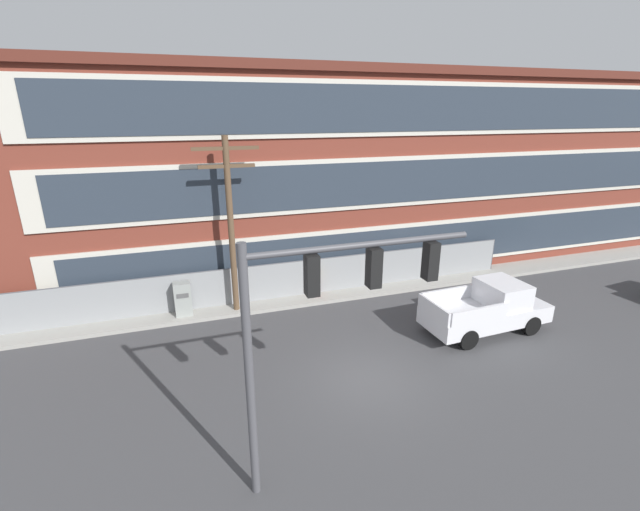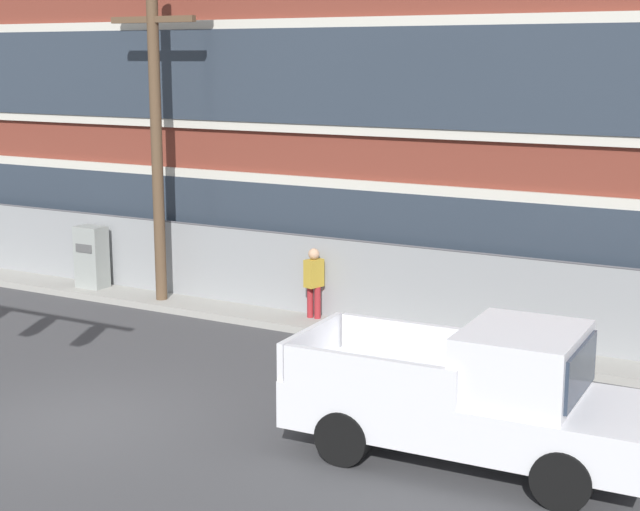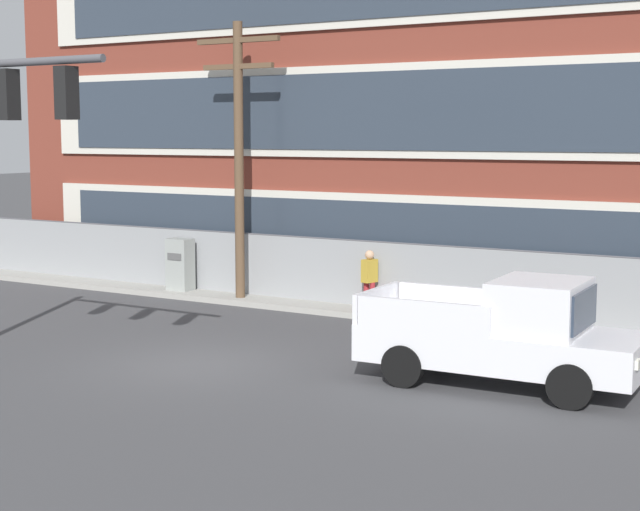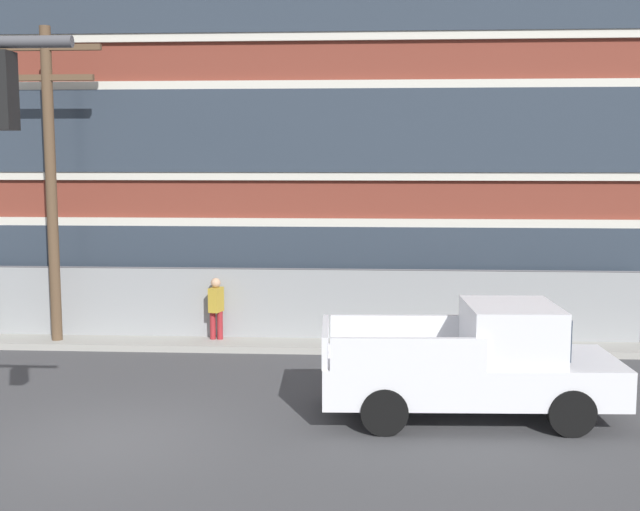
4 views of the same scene
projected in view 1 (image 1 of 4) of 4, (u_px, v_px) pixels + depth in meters
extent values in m
plane|color=#424244|center=(368.00, 379.00, 14.51)|extent=(160.00, 160.00, 0.00)
cube|color=#9E9B93|center=(309.00, 297.00, 20.61)|extent=(80.00, 1.67, 0.16)
cube|color=brown|center=(394.00, 171.00, 25.97)|extent=(40.02, 9.20, 10.23)
cube|color=beige|center=(431.00, 243.00, 22.84)|extent=(36.82, 0.10, 2.45)
cube|color=#2D3844|center=(432.00, 244.00, 22.78)|extent=(35.22, 0.06, 2.05)
cube|color=beige|center=(437.00, 179.00, 21.73)|extent=(36.82, 0.10, 2.45)
cube|color=#2D3844|center=(438.00, 180.00, 21.68)|extent=(35.22, 0.06, 2.05)
cube|color=beige|center=(443.00, 109.00, 20.62)|extent=(36.82, 0.10, 2.45)
cube|color=#2D3844|center=(444.00, 109.00, 20.57)|extent=(35.22, 0.06, 2.05)
cube|color=#57261C|center=(399.00, 76.00, 24.24)|extent=(40.52, 9.70, 0.40)
cube|color=gray|center=(236.00, 288.00, 19.54)|extent=(28.36, 0.04, 1.88)
cylinder|color=#4C4C51|center=(492.00, 256.00, 23.77)|extent=(0.06, 0.06, 1.88)
cylinder|color=#4C4C51|center=(234.00, 268.00, 19.24)|extent=(28.36, 0.05, 0.05)
cylinder|color=#4C4C51|center=(250.00, 380.00, 9.26)|extent=(0.20, 0.20, 6.23)
cylinder|color=#4C4C51|center=(363.00, 245.00, 9.11)|extent=(5.14, 0.14, 0.14)
cube|color=black|center=(312.00, 275.00, 8.95)|extent=(0.28, 0.32, 0.90)
cylinder|color=#4B0807|center=(309.00, 260.00, 9.02)|extent=(0.04, 0.18, 0.18)
cylinder|color=#503E08|center=(309.00, 272.00, 9.11)|extent=(0.04, 0.18, 0.18)
cylinder|color=green|center=(309.00, 284.00, 9.20)|extent=(0.04, 0.18, 0.18)
cube|color=black|center=(374.00, 268.00, 9.37)|extent=(0.28, 0.32, 0.90)
cylinder|color=#4B0807|center=(371.00, 253.00, 9.45)|extent=(0.04, 0.18, 0.18)
cylinder|color=gold|center=(370.00, 265.00, 9.54)|extent=(0.04, 0.18, 0.18)
cylinder|color=#0A4011|center=(370.00, 277.00, 9.63)|extent=(0.04, 0.18, 0.18)
cube|color=black|center=(431.00, 261.00, 9.80)|extent=(0.28, 0.32, 0.90)
cylinder|color=#4B0807|center=(427.00, 247.00, 9.87)|extent=(0.04, 0.18, 0.18)
cylinder|color=#503E08|center=(426.00, 258.00, 9.96)|extent=(0.04, 0.18, 0.18)
cylinder|color=green|center=(425.00, 269.00, 10.05)|extent=(0.04, 0.18, 0.18)
cube|color=silver|center=(485.00, 314.00, 17.46)|extent=(5.27, 2.26, 0.70)
cube|color=silver|center=(502.00, 293.00, 17.43)|extent=(1.63, 1.94, 0.95)
cube|color=#283342|center=(517.00, 290.00, 17.70)|extent=(0.13, 1.68, 0.71)
cube|color=silver|center=(448.00, 295.00, 17.71)|extent=(2.60, 0.23, 0.56)
cube|color=silver|center=(480.00, 315.00, 16.01)|extent=(2.60, 0.23, 0.56)
cube|color=silver|center=(434.00, 310.00, 16.40)|extent=(0.18, 1.97, 0.56)
cylinder|color=black|center=(497.00, 306.00, 18.93)|extent=(0.81, 0.29, 0.80)
cylinder|color=black|center=(531.00, 325.00, 17.26)|extent=(0.81, 0.29, 0.80)
cylinder|color=black|center=(438.00, 318.00, 17.88)|extent=(0.81, 0.29, 0.80)
cylinder|color=black|center=(468.00, 339.00, 16.22)|extent=(0.81, 0.29, 0.80)
cube|color=white|center=(522.00, 295.00, 18.93)|extent=(0.07, 0.24, 0.16)
cube|color=white|center=(548.00, 309.00, 17.67)|extent=(0.07, 0.24, 0.16)
cylinder|color=brown|center=(231.00, 230.00, 18.03)|extent=(0.26, 0.26, 7.70)
cube|color=brown|center=(225.00, 148.00, 16.94)|extent=(2.66, 0.14, 0.14)
cube|color=brown|center=(227.00, 166.00, 17.17)|extent=(2.26, 0.14, 0.14)
cube|color=#939993|center=(183.00, 301.00, 18.47)|extent=(0.71, 0.51, 1.67)
cube|color=#515151|center=(183.00, 296.00, 18.12)|extent=(0.50, 0.02, 0.20)
cylinder|color=maroon|center=(315.00, 290.00, 20.55)|extent=(0.14, 0.14, 0.85)
cylinder|color=maroon|center=(319.00, 290.00, 20.60)|extent=(0.14, 0.14, 0.85)
cube|color=#B7932D|center=(317.00, 276.00, 20.34)|extent=(0.34, 0.45, 0.60)
sphere|color=tan|center=(317.00, 268.00, 20.21)|extent=(0.24, 0.24, 0.24)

